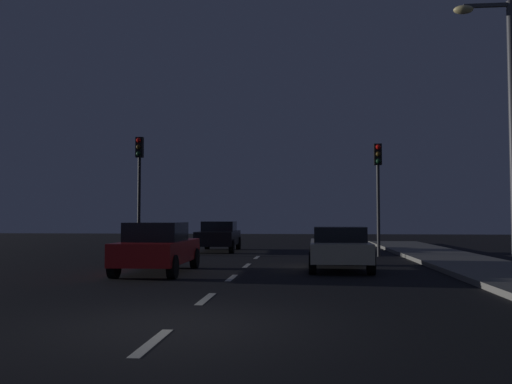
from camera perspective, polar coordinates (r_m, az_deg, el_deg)
ground_plane at (r=15.34m, az=-2.28°, el=-8.82°), size 80.00×80.00×0.00m
sidewalk_curb_right at (r=16.18m, az=25.38°, el=-7.97°), size 3.00×40.00×0.15m
lane_stripe_nearest at (r=7.38m, az=-10.90°, el=-15.32°), size 0.16×1.60×0.01m
lane_stripe_second at (r=11.03m, az=-5.31°, el=-11.16°), size 0.16×1.60×0.01m
lane_stripe_third at (r=14.75m, az=-2.58°, el=-9.04°), size 0.16×1.60×0.01m
lane_stripe_fourth at (r=18.51m, az=-0.97°, el=-7.77°), size 0.16×1.60×0.01m
lane_stripe_fifth at (r=22.28m, az=0.09°, el=-6.92°), size 0.16×1.60×0.01m
traffic_signal_left at (r=24.32m, az=-12.24°, el=2.02°), size 0.32×0.38×5.19m
traffic_signal_right at (r=23.39m, az=12.77°, el=1.54°), size 0.32×0.38×4.77m
car_stopped_ahead at (r=17.28m, az=8.77°, el=-5.76°), size 1.94×4.37×1.35m
car_adjacent_lane at (r=16.22m, az=-10.34°, el=-5.77°), size 1.88×4.26×1.49m
car_oncoming_far at (r=26.54m, az=-3.95°, el=-4.64°), size 1.94×4.32×1.45m
street_lamp_right at (r=16.87m, az=24.71°, el=7.72°), size 1.64×0.36×7.78m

